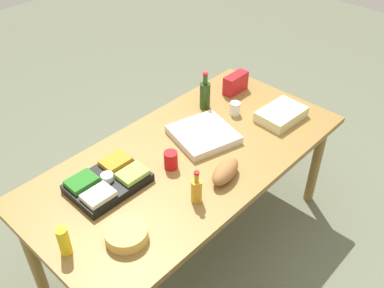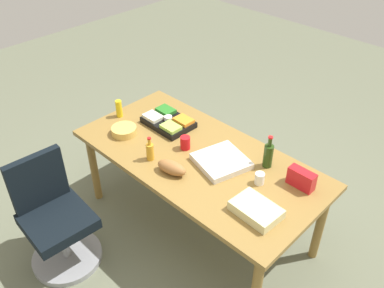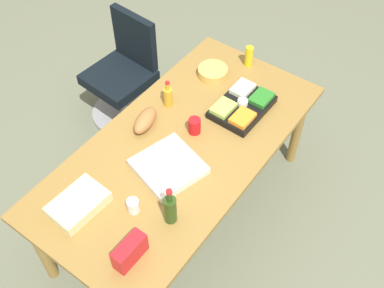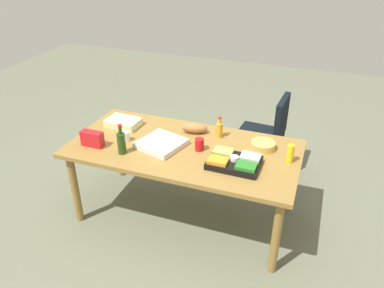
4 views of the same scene
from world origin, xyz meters
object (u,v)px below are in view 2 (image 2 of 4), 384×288
(chip_bag_red, at_px, (301,179))
(paper_cup, at_px, (260,178))
(sheet_cake, at_px, (256,210))
(red_solo_cup, at_px, (185,143))
(wine_bottle, at_px, (268,155))
(conference_table, at_px, (198,164))
(mustard_bottle, at_px, (119,109))
(pizza_box, at_px, (221,161))
(office_chair, at_px, (57,224))
(dressing_bottle, at_px, (150,151))
(chip_bowl, at_px, (124,131))
(bread_loaf, at_px, (172,168))
(veggie_tray, at_px, (168,121))

(chip_bag_red, height_order, paper_cup, chip_bag_red)
(sheet_cake, xyz_separation_m, red_solo_cup, (0.85, -0.19, 0.02))
(wine_bottle, relative_size, red_solo_cup, 2.48)
(conference_table, xyz_separation_m, paper_cup, (-0.54, -0.07, 0.12))
(conference_table, relative_size, mustard_bottle, 12.69)
(pizza_box, relative_size, wine_bottle, 1.32)
(sheet_cake, xyz_separation_m, mustard_bottle, (1.62, -0.12, 0.05))
(conference_table, xyz_separation_m, red_solo_cup, (0.15, -0.00, 0.13))
(office_chair, height_order, red_solo_cup, office_chair)
(dressing_bottle, relative_size, sheet_cake, 0.64)
(office_chair, relative_size, sheet_cake, 2.92)
(pizza_box, distance_m, red_solo_cup, 0.34)
(wine_bottle, height_order, chip_bag_red, wine_bottle)
(sheet_cake, xyz_separation_m, paper_cup, (0.17, -0.26, 0.01))
(chip_bowl, xyz_separation_m, bread_loaf, (-0.66, 0.07, 0.02))
(sheet_cake, bearing_deg, dressing_bottle, 6.04)
(office_chair, bearing_deg, bread_loaf, -126.73)
(wine_bottle, distance_m, red_solo_cup, 0.67)
(office_chair, height_order, chip_bag_red, office_chair)
(dressing_bottle, relative_size, mustard_bottle, 1.27)
(dressing_bottle, bearing_deg, red_solo_cup, -108.30)
(paper_cup, bearing_deg, sheet_cake, 122.66)
(chip_bag_red, height_order, sheet_cake, chip_bag_red)
(veggie_tray, bearing_deg, paper_cup, 176.29)
(bread_loaf, bearing_deg, office_chair, 53.27)
(bread_loaf, distance_m, paper_cup, 0.65)
(sheet_cake, distance_m, chip_bowl, 1.37)
(wine_bottle, distance_m, paper_cup, 0.23)
(dressing_bottle, xyz_separation_m, chip_bowl, (0.42, -0.07, -0.05))
(sheet_cake, bearing_deg, wine_bottle, -62.09)
(chip_bowl, bearing_deg, mustard_bottle, -30.04)
(wine_bottle, xyz_separation_m, bread_loaf, (0.46, 0.57, -0.05))
(pizza_box, xyz_separation_m, veggie_tray, (0.69, -0.09, 0.01))
(conference_table, xyz_separation_m, office_chair, (0.55, 1.02, -0.33))
(wine_bottle, bearing_deg, bread_loaf, 50.71)
(conference_table, height_order, sheet_cake, sheet_cake)
(dressing_bottle, bearing_deg, mustard_bottle, -18.06)
(pizza_box, relative_size, sheet_cake, 1.12)
(paper_cup, bearing_deg, veggie_tray, -3.71)
(chip_bowl, bearing_deg, bread_loaf, 173.59)
(dressing_bottle, xyz_separation_m, wine_bottle, (-0.70, -0.57, 0.03))
(wine_bottle, height_order, sheet_cake, wine_bottle)
(wine_bottle, bearing_deg, veggie_tray, 8.12)
(wine_bottle, bearing_deg, dressing_bottle, 38.86)
(wine_bottle, height_order, red_solo_cup, wine_bottle)
(veggie_tray, bearing_deg, red_solo_cup, 158.18)
(chip_bowl, height_order, mustard_bottle, mustard_bottle)
(sheet_cake, distance_m, paper_cup, 0.31)
(sheet_cake, distance_m, bread_loaf, 0.72)
(sheet_cake, xyz_separation_m, chip_bowl, (1.37, 0.03, -0.00))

